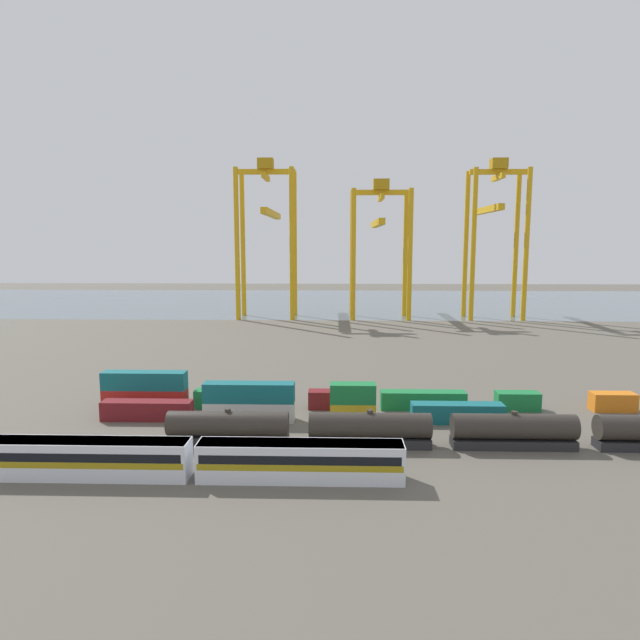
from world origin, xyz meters
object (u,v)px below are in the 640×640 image
at_px(gantry_crane_west, 268,224).
at_px(freight_tank_row, 441,430).
at_px(shipping_container_12, 613,402).
at_px(shipping_container_9, 329,399).
at_px(shipping_container_6, 145,398).
at_px(gantry_crane_central, 380,235).
at_px(shipping_container_11, 517,401).
at_px(passenger_train, 194,458).
at_px(gantry_crane_east, 494,225).
at_px(shipping_container_3, 353,412).
at_px(shipping_container_0, 147,410).

bearing_deg(gantry_crane_west, freight_tank_row, -73.57).
bearing_deg(shipping_container_12, shipping_container_9, 180.00).
xyz_separation_m(shipping_container_6, shipping_container_9, (26.80, 0.00, 0.00)).
bearing_deg(gantry_crane_central, gantry_crane_west, 179.78).
relative_size(shipping_container_11, gantry_crane_central, 0.14).
relative_size(passenger_train, shipping_container_12, 6.98).
xyz_separation_m(shipping_container_9, shipping_container_12, (40.20, 0.00, 0.00)).
bearing_deg(shipping_container_12, freight_tank_row, -151.14).
bearing_deg(gantry_crane_east, gantry_crane_central, 178.32).
xyz_separation_m(shipping_container_3, gantry_crane_west, (-24.30, 107.50, 28.36)).
relative_size(shipping_container_0, gantry_crane_east, 0.25).
bearing_deg(gantry_crane_east, shipping_container_6, -127.60).
xyz_separation_m(shipping_container_3, gantry_crane_central, (11.53, 107.37, 25.08)).
bearing_deg(passenger_train, shipping_container_9, 61.31).
bearing_deg(shipping_container_12, gantry_crane_central, 104.11).
distance_m(gantry_crane_west, gantry_crane_central, 35.98).
bearing_deg(shipping_container_12, shipping_container_0, -174.76).
distance_m(passenger_train, shipping_container_0, 21.57).
bearing_deg(shipping_container_12, gantry_crane_west, 121.13).
bearing_deg(freight_tank_row, shipping_container_11, 47.57).
distance_m(passenger_train, gantry_crane_east, 142.82).
bearing_deg(gantry_crane_central, gantry_crane_east, -1.68).
bearing_deg(shipping_container_11, gantry_crane_east, 76.71).
height_order(shipping_container_6, shipping_container_9, same).
bearing_deg(gantry_crane_east, shipping_container_3, -114.01).
height_order(shipping_container_11, shipping_container_12, same).
relative_size(shipping_container_9, gantry_crane_east, 0.12).
bearing_deg(shipping_container_6, passenger_train, -61.15).
distance_m(shipping_container_3, shipping_container_9, 6.72).
bearing_deg(shipping_container_11, passenger_train, -148.71).
distance_m(shipping_container_11, shipping_container_12, 13.40).
relative_size(shipping_container_6, gantry_crane_west, 0.24).
height_order(freight_tank_row, gantry_crane_central, gantry_crane_central).
xyz_separation_m(shipping_container_6, shipping_container_12, (67.00, 0.00, 0.00)).
relative_size(shipping_container_3, shipping_container_6, 0.50).
height_order(shipping_container_0, shipping_container_9, same).
xyz_separation_m(shipping_container_9, gantry_crane_east, (50.52, 100.39, 28.15)).
height_order(shipping_container_6, gantry_crane_central, gantry_crane_central).
bearing_deg(gantry_crane_central, shipping_container_12, -75.89).
relative_size(passenger_train, shipping_container_6, 3.48).
distance_m(shipping_container_11, gantry_crane_east, 106.92).
relative_size(shipping_container_9, shipping_container_11, 1.00).
height_order(shipping_container_6, gantry_crane_west, gantry_crane_west).
xyz_separation_m(shipping_container_3, shipping_container_6, (-29.96, 5.93, 0.00)).
height_order(shipping_container_9, gantry_crane_east, gantry_crane_east).
xyz_separation_m(shipping_container_0, shipping_container_12, (64.66, 5.93, 0.00)).
height_order(passenger_train, shipping_container_12, passenger_train).
bearing_deg(gantry_crane_west, shipping_container_9, -78.24).
height_order(passenger_train, shipping_container_9, passenger_train).
height_order(shipping_container_11, gantry_crane_west, gantry_crane_west).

